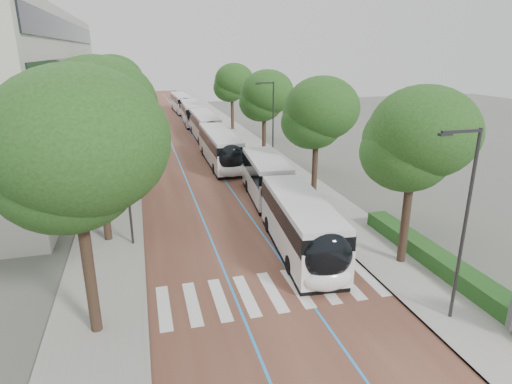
{
  "coord_description": "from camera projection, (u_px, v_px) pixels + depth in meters",
  "views": [
    {
      "loc": [
        -5.18,
        -15.75,
        10.77
      ],
      "look_at": [
        1.49,
        8.61,
        2.4
      ],
      "focal_mm": 30.0,
      "sensor_mm": 36.0,
      "label": 1
    }
  ],
  "objects": [
    {
      "name": "sidewalk_left",
      "position": [
        122.0,
        140.0,
        53.83
      ],
      "size": [
        4.0,
        140.0,
        0.12
      ],
      "primitive_type": "cube",
      "color": "#9C9A94",
      "rests_on": "ground"
    },
    {
      "name": "streetlight_far",
      "position": [
        271.0,
        118.0,
        39.39
      ],
      "size": [
        1.82,
        0.2,
        8.0
      ],
      "color": "#2C2C2E",
      "rests_on": "sidewalk_right"
    },
    {
      "name": "lead_bus",
      "position": [
        284.0,
        202.0,
        27.1
      ],
      "size": [
        4.13,
        18.54,
        3.2
      ],
      "rotation": [
        0.0,
        0.0,
        -0.09
      ],
      "color": "black",
      "rests_on": "ground"
    },
    {
      "name": "zebra_crossing",
      "position": [
        272.0,
        291.0,
        20.07
      ],
      "size": [
        10.55,
        3.6,
        0.01
      ],
      "color": "silver",
      "rests_on": "ground"
    },
    {
      "name": "bus_queued_1",
      "position": [
        205.0,
        127.0,
        53.98
      ],
      "size": [
        2.67,
        12.43,
        3.2
      ],
      "rotation": [
        0.0,
        0.0,
        -0.01
      ],
      "color": "white",
      "rests_on": "ground"
    },
    {
      "name": "trees_left",
      "position": [
        109.0,
        100.0,
        36.3
      ],
      "size": [
        6.35,
        60.89,
        10.01
      ],
      "color": "black",
      "rests_on": "ground"
    },
    {
      "name": "ground",
      "position": [
        275.0,
        304.0,
        19.11
      ],
      "size": [
        160.0,
        160.0,
        0.0
      ],
      "primitive_type": "plane",
      "color": "#51544C",
      "rests_on": "ground"
    },
    {
      "name": "road",
      "position": [
        182.0,
        137.0,
        55.72
      ],
      "size": [
        11.0,
        140.0,
        0.02
      ],
      "primitive_type": "cube",
      "color": "#552F26",
      "rests_on": "ground"
    },
    {
      "name": "bus_queued_3",
      "position": [
        181.0,
        103.0,
        77.83
      ],
      "size": [
        2.87,
        12.46,
        3.2
      ],
      "rotation": [
        0.0,
        0.0,
        0.03
      ],
      "color": "white",
      "rests_on": "ground"
    },
    {
      "name": "bus_queued_2",
      "position": [
        192.0,
        113.0,
        65.44
      ],
      "size": [
        2.95,
        12.48,
        3.2
      ],
      "rotation": [
        0.0,
        0.0,
        -0.04
      ],
      "color": "white",
      "rests_on": "ground"
    },
    {
      "name": "lane_line_right",
      "position": [
        194.0,
        137.0,
        56.12
      ],
      "size": [
        0.12,
        126.0,
        0.01
      ],
      "primitive_type": "cube",
      "color": "#2A88D3",
      "rests_on": "road"
    },
    {
      "name": "lane_line_left",
      "position": [
        169.0,
        138.0,
        55.32
      ],
      "size": [
        0.12,
        126.0,
        0.01
      ],
      "primitive_type": "cube",
      "color": "#2A88D3",
      "rests_on": "road"
    },
    {
      "name": "sidewalk_right",
      "position": [
        238.0,
        134.0,
        57.59
      ],
      "size": [
        4.0,
        140.0,
        0.12
      ],
      "primitive_type": "cube",
      "color": "#9C9A94",
      "rests_on": "ground"
    },
    {
      "name": "streetlight_near",
      "position": [
        463.0,
        213.0,
        16.5
      ],
      "size": [
        1.82,
        0.2,
        8.0
      ],
      "color": "#2C2C2E",
      "rests_on": "sidewalk_right"
    },
    {
      "name": "lamp_post_left",
      "position": [
        127.0,
        177.0,
        23.61
      ],
      "size": [
        0.14,
        0.14,
        8.0
      ],
      "primitive_type": "cylinder",
      "color": "#2C2C2E",
      "rests_on": "sidewalk_left"
    },
    {
      "name": "kerb_right",
      "position": [
        224.0,
        135.0,
        57.11
      ],
      "size": [
        0.2,
        140.0,
        0.14
      ],
      "primitive_type": "cube",
      "color": "gray",
      "rests_on": "ground"
    },
    {
      "name": "kerb_left",
      "position": [
        137.0,
        139.0,
        54.31
      ],
      "size": [
        0.2,
        140.0,
        0.14
      ],
      "primitive_type": "cube",
      "color": "gray",
      "rests_on": "ground"
    },
    {
      "name": "bus_queued_0",
      "position": [
        221.0,
        149.0,
        41.92
      ],
      "size": [
        2.68,
        12.43,
        3.2
      ],
      "rotation": [
        0.0,
        0.0,
        -0.01
      ],
      "color": "white",
      "rests_on": "ground"
    },
    {
      "name": "trees_right",
      "position": [
        282.0,
        103.0,
        39.29
      ],
      "size": [
        5.55,
        47.32,
        8.71
      ],
      "color": "black",
      "rests_on": "ground"
    },
    {
      "name": "hedge",
      "position": [
        449.0,
        268.0,
        21.22
      ],
      "size": [
        1.2,
        14.0,
        0.8
      ],
      "primitive_type": "cube",
      "color": "#1D4216",
      "rests_on": "sidewalk_right"
    }
  ]
}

